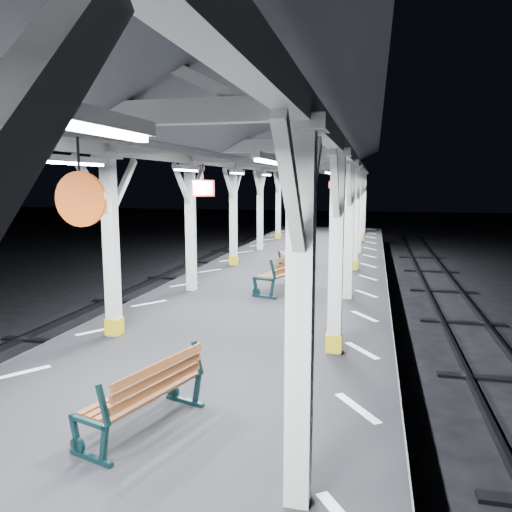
% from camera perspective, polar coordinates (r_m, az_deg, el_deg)
% --- Properties ---
extents(ground, '(120.00, 120.00, 0.00)m').
position_cam_1_polar(ground, '(7.57, -9.14, -21.79)').
color(ground, black).
rests_on(ground, ground).
extents(platform, '(6.00, 50.00, 1.00)m').
position_cam_1_polar(platform, '(7.33, -9.23, -18.42)').
color(platform, black).
rests_on(platform, ground).
extents(hazard_stripes_left, '(1.00, 48.00, 0.01)m').
position_cam_1_polar(hazard_stripes_left, '(8.33, -25.46, -12.03)').
color(hazard_stripes_left, silver).
rests_on(hazard_stripes_left, platform).
extents(hazard_stripes_right, '(1.00, 48.00, 0.01)m').
position_cam_1_polar(hazard_stripes_right, '(6.64, 11.49, -16.64)').
color(hazard_stripes_right, silver).
rests_on(hazard_stripes_right, platform).
extents(canopy, '(5.40, 49.00, 4.65)m').
position_cam_1_polar(canopy, '(6.58, -10.14, 14.92)').
color(canopy, beige).
rests_on(canopy, platform).
extents(bench_near, '(1.01, 1.69, 0.86)m').
position_cam_1_polar(bench_near, '(5.94, -12.21, -14.98)').
color(bench_near, '#0F292C').
rests_on(bench_near, platform).
extents(bench_mid, '(1.17, 1.92, 0.98)m').
position_cam_1_polar(bench_mid, '(12.77, 3.29, -1.82)').
color(bench_mid, '#0F292C').
rests_on(bench_mid, platform).
extents(bench_far, '(1.11, 1.77, 0.90)m').
position_cam_1_polar(bench_far, '(16.34, 4.25, 0.29)').
color(bench_far, '#0F292C').
rests_on(bench_far, platform).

